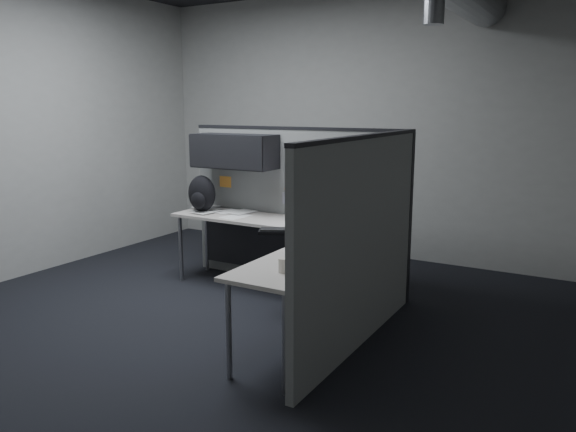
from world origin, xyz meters
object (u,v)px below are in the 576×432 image
Objects in this scene: monitor at (355,201)px; phone at (317,254)px; desk at (286,240)px; keyboard at (286,231)px; backpack at (202,194)px.

phone is (0.16, -1.06, -0.22)m from monitor.
desk is 4.61× the size of keyboard.
phone is at bearing -27.22° from keyboard.
desk is 10.07× the size of phone.
monitor is at bearing 25.59° from desk.
backpack reaches higher than desk.
keyboard is (-0.46, -0.46, -0.24)m from monitor.
backpack is (-1.74, -0.03, -0.07)m from monitor.
monitor is at bearing 62.13° from keyboard.
keyboard is 2.19× the size of phone.
keyboard is at bearing 153.57° from phone.
keyboard is at bearing -19.02° from backpack.
monitor reaches higher than backpack.
desk is 1.24m from backpack.
monitor is (0.57, 0.27, 0.37)m from desk.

